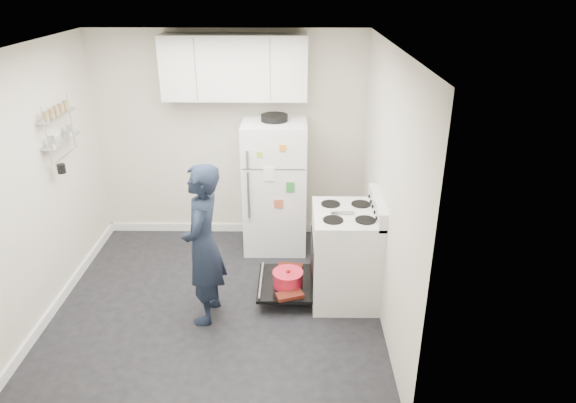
{
  "coord_description": "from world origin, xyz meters",
  "views": [
    {
      "loc": [
        0.76,
        -4.3,
        3.05
      ],
      "look_at": [
        0.7,
        0.17,
        1.05
      ],
      "focal_mm": 32.0,
      "sensor_mm": 36.0,
      "label": 1
    }
  ],
  "objects_px": {
    "electric_range": "(344,256)",
    "open_oven_door": "(286,281)",
    "person": "(203,245)",
    "refrigerator": "(275,185)"
  },
  "relations": [
    {
      "from": "open_oven_door",
      "to": "electric_range",
      "type": "bearing_deg",
      "value": 3.38
    },
    {
      "from": "electric_range",
      "to": "refrigerator",
      "type": "bearing_deg",
      "value": 123.36
    },
    {
      "from": "refrigerator",
      "to": "person",
      "type": "height_order",
      "value": "refrigerator"
    },
    {
      "from": "electric_range",
      "to": "person",
      "type": "height_order",
      "value": "person"
    },
    {
      "from": "electric_range",
      "to": "person",
      "type": "relative_size",
      "value": 0.71
    },
    {
      "from": "electric_range",
      "to": "refrigerator",
      "type": "xyz_separation_m",
      "value": [
        -0.72,
        1.1,
        0.31
      ]
    },
    {
      "from": "electric_range",
      "to": "open_oven_door",
      "type": "relative_size",
      "value": 1.52
    },
    {
      "from": "person",
      "to": "open_oven_door",
      "type": "bearing_deg",
      "value": 118.11
    },
    {
      "from": "electric_range",
      "to": "refrigerator",
      "type": "distance_m",
      "value": 1.35
    },
    {
      "from": "electric_range",
      "to": "open_oven_door",
      "type": "distance_m",
      "value": 0.64
    }
  ]
}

